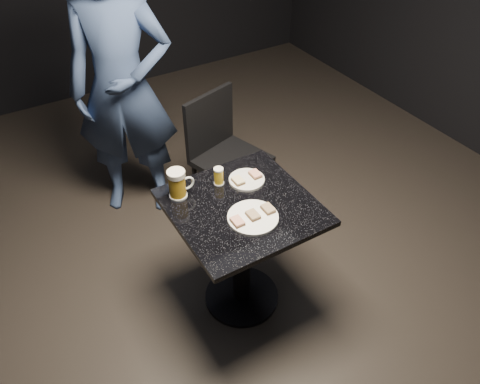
# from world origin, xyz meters

# --- Properties ---
(floor) EXTENTS (6.00, 6.00, 0.00)m
(floor) POSITION_xyz_m (0.00, 0.00, 0.00)
(floor) COLOR black
(floor) RESTS_ON ground
(plate_large) EXTENTS (0.25, 0.25, 0.01)m
(plate_large) POSITION_xyz_m (-0.01, -0.11, 0.76)
(plate_large) COLOR white
(plate_large) RESTS_ON table
(plate_small) EXTENTS (0.19, 0.19, 0.01)m
(plate_small) POSITION_xyz_m (0.12, 0.15, 0.76)
(plate_small) COLOR silver
(plate_small) RESTS_ON table
(patron) EXTENTS (0.80, 0.70, 1.83)m
(patron) POSITION_xyz_m (-0.18, 1.16, 0.92)
(patron) COLOR navy
(patron) RESTS_ON floor
(table) EXTENTS (0.70, 0.70, 0.75)m
(table) POSITION_xyz_m (0.00, 0.00, 0.51)
(table) COLOR black
(table) RESTS_ON floor
(beer_mug) EXTENTS (0.13, 0.09, 0.16)m
(beer_mug) POSITION_xyz_m (-0.24, 0.23, 0.83)
(beer_mug) COLOR white
(beer_mug) RESTS_ON table
(beer_tumbler) EXTENTS (0.06, 0.06, 0.10)m
(beer_tumbler) POSITION_xyz_m (-0.02, 0.21, 0.80)
(beer_tumbler) COLOR silver
(beer_tumbler) RESTS_ON table
(chair) EXTENTS (0.53, 0.53, 0.88)m
(chair) POSITION_xyz_m (0.32, 0.78, 0.50)
(chair) COLOR black
(chair) RESTS_ON floor
(canapes_on_plate_large) EXTENTS (0.23, 0.07, 0.02)m
(canapes_on_plate_large) POSITION_xyz_m (-0.01, -0.11, 0.77)
(canapes_on_plate_large) COLOR #4C3521
(canapes_on_plate_large) RESTS_ON plate_large
(canapes_on_plate_small) EXTENTS (0.16, 0.07, 0.02)m
(canapes_on_plate_small) POSITION_xyz_m (0.12, 0.15, 0.77)
(canapes_on_plate_small) COLOR #4C3521
(canapes_on_plate_small) RESTS_ON plate_small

